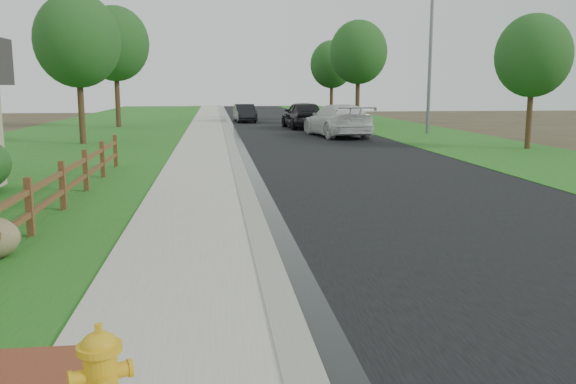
{
  "coord_description": "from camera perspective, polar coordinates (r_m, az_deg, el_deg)",
  "views": [
    {
      "loc": [
        -0.35,
        -5.74,
        2.65
      ],
      "look_at": [
        0.94,
        4.92,
        0.8
      ],
      "focal_mm": 38.0,
      "sensor_mm": 36.0,
      "label": 1
    }
  ],
  "objects": [
    {
      "name": "dark_car_far",
      "position": [
        46.86,
        -4.06,
        7.38
      ],
      "size": [
        1.68,
        4.15,
        1.34
      ],
      "primitive_type": "imported",
      "rotation": [
        0.0,
        0.0,
        0.07
      ],
      "color": "black",
      "rests_on": "road"
    },
    {
      "name": "verge_far",
      "position": [
        42.51,
        9.35,
        6.13
      ],
      "size": [
        6.0,
        90.0,
        0.04
      ],
      "primitive_type": "cube",
      "color": "#195919",
      "rests_on": "ground"
    },
    {
      "name": "fire_hydrant",
      "position": [
        5.03,
        -17.07,
        -16.36
      ],
      "size": [
        0.53,
        0.43,
        0.81
      ],
      "color": "gold",
      "rests_on": "sidewalk"
    },
    {
      "name": "dark_car_mid",
      "position": [
        39.26,
        1.39,
        7.24
      ],
      "size": [
        2.44,
        5.27,
        1.75
      ],
      "primitive_type": "imported",
      "rotation": [
        0.0,
        0.0,
        3.21
      ],
      "color": "black",
      "rests_on": "road"
    },
    {
      "name": "sidewalk",
      "position": [
        40.83,
        -7.71,
        6.07
      ],
      "size": [
        2.2,
        90.0,
        0.1
      ],
      "primitive_type": "cube",
      "color": "#A6A191",
      "rests_on": "ground"
    },
    {
      "name": "tree_far_right",
      "position": [
        49.29,
        4.12,
        11.82
      ],
      "size": [
        3.41,
        3.41,
        6.29
      ],
      "color": "#352515",
      "rests_on": "ground"
    },
    {
      "name": "curb",
      "position": [
        40.83,
        -5.87,
        6.12
      ],
      "size": [
        0.4,
        90.0,
        0.12
      ],
      "primitive_type": "cube",
      "color": "gray",
      "rests_on": "ground"
    },
    {
      "name": "grass_strip",
      "position": [
        40.9,
        -10.38,
        5.97
      ],
      "size": [
        1.6,
        90.0,
        0.06
      ],
      "primitive_type": "cube",
      "color": "#195919",
      "rests_on": "ground"
    },
    {
      "name": "lawn_near",
      "position": [
        41.54,
        -17.59,
        5.72
      ],
      "size": [
        9.0,
        90.0,
        0.04
      ],
      "primitive_type": "cube",
      "color": "#195919",
      "rests_on": "ground"
    },
    {
      "name": "tree_mid_left",
      "position": [
        41.89,
        -15.88,
        13.19
      ],
      "size": [
        4.36,
        4.36,
        7.8
      ],
      "color": "#352515",
      "rests_on": "ground"
    },
    {
      "name": "ground",
      "position": [
        6.34,
        -3.17,
        -14.97
      ],
      "size": [
        120.0,
        120.0,
        0.0
      ],
      "primitive_type": "plane",
      "color": "#3D2F21"
    },
    {
      "name": "ranch_fence",
      "position": [
        12.73,
        -21.58,
        -0.09
      ],
      "size": [
        0.12,
        16.92,
        1.1
      ],
      "color": "#502B1A",
      "rests_on": "ground"
    },
    {
      "name": "tree_near_right",
      "position": [
        28.09,
        21.97,
        11.73
      ],
      "size": [
        3.16,
        3.16,
        5.68
      ],
      "color": "#352515",
      "rests_on": "ground"
    },
    {
      "name": "streetlight",
      "position": [
        35.68,
        12.99,
        13.87
      ],
      "size": [
        2.12,
        0.83,
        9.41
      ],
      "color": "slate",
      "rests_on": "ground"
    },
    {
      "name": "road",
      "position": [
        41.13,
        0.02,
        6.13
      ],
      "size": [
        8.0,
        90.0,
        0.02
      ],
      "primitive_type": "cube",
      "color": "black",
      "rests_on": "ground"
    },
    {
      "name": "wet_gutter",
      "position": [
        40.84,
        -5.38,
        6.07
      ],
      "size": [
        0.5,
        90.0,
        0.0
      ],
      "primitive_type": "cube",
      "color": "black",
      "rests_on": "road"
    },
    {
      "name": "tree_mid_right",
      "position": [
        43.32,
        6.6,
        12.85
      ],
      "size": [
        3.97,
        3.97,
        7.2
      ],
      "color": "#352515",
      "rests_on": "ground"
    },
    {
      "name": "tree_near_left",
      "position": [
        30.04,
        -19.11,
        13.22
      ],
      "size": [
        3.87,
        3.87,
        6.86
      ],
      "color": "#352515",
      "rests_on": "ground"
    },
    {
      "name": "white_suv",
      "position": [
        32.95,
        4.64,
        6.69
      ],
      "size": [
        3.19,
        6.2,
        1.72
      ],
      "primitive_type": "imported",
      "rotation": [
        0.0,
        0.0,
        3.28
      ],
      "color": "silver",
      "rests_on": "road"
    }
  ]
}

